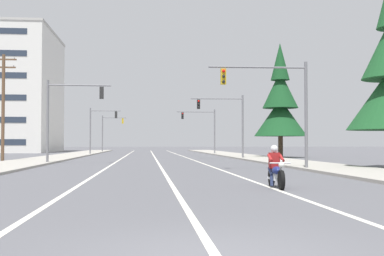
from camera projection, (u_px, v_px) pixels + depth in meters
lane_stripe_center at (155, 158)px, 51.25m from camera, size 0.16×100.00×0.01m
lane_stripe_left at (123, 158)px, 50.94m from camera, size 0.16×100.00×0.01m
lane_stripe_right at (187, 158)px, 51.56m from camera, size 0.16×100.00×0.01m
sidewalk_kerb_right at (260, 158)px, 47.21m from camera, size 4.40×110.00×0.14m
sidewalk_kerb_left at (48, 159)px, 45.34m from camera, size 4.40×110.00×0.14m
motorcycle_with_rider at (276, 171)px, 16.84m from camera, size 0.70×2.19×1.46m
traffic_signal_near_right at (277, 97)px, 27.93m from camera, size 5.70×0.37×6.20m
traffic_signal_near_left at (66, 109)px, 36.41m from camera, size 4.71×0.43×6.20m
traffic_signal_mid_right at (228, 117)px, 47.56m from camera, size 5.15×0.43×6.20m
traffic_signal_mid_left at (99, 124)px, 65.06m from camera, size 4.08×0.42×6.20m
traffic_signal_far_right at (204, 124)px, 67.68m from camera, size 5.37×0.59×6.20m
traffic_signal_far_left at (109, 128)px, 82.78m from camera, size 4.07×0.43×6.20m
utility_pole_left_near at (3, 104)px, 39.90m from camera, size 2.03×0.26×8.77m
conifer_tree_right_verge_far at (280, 105)px, 52.20m from camera, size 5.57×5.57×12.25m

